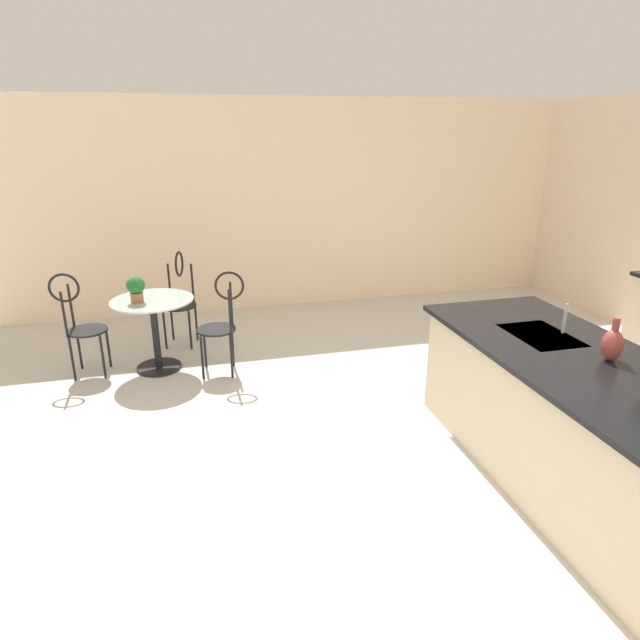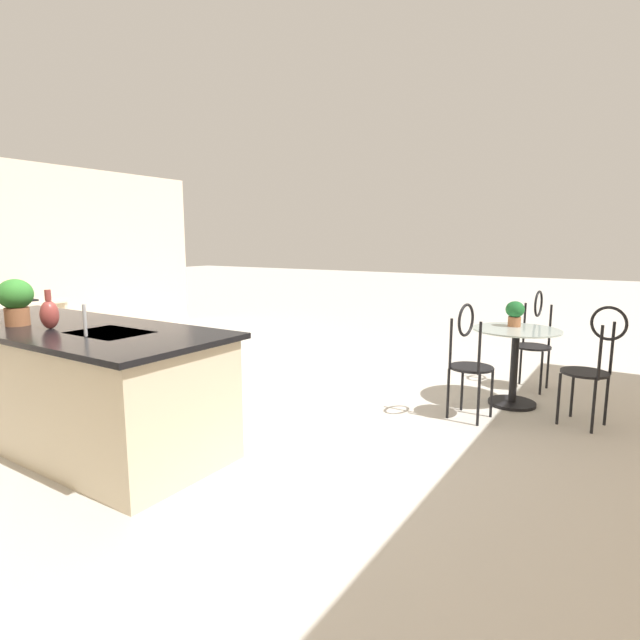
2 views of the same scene
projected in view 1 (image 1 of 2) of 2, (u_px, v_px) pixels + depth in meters
The scene contains 10 objects.
ground_plane at pixel (439, 481), 3.77m from camera, with size 40.00×40.00×0.00m, color beige.
wall_left_window at pixel (303, 205), 7.21m from camera, with size 0.12×7.80×2.70m, color beige.
kitchen_island at pixel (583, 429), 3.54m from camera, with size 2.80×1.06×0.92m.
bistro_table at pixel (155, 328), 5.39m from camera, with size 0.80×0.80×0.74m.
chair_near_window at pixel (180, 295), 6.02m from camera, with size 0.52×0.47×1.04m.
chair_by_island at pixel (222, 318), 5.27m from camera, with size 0.43×0.51×1.04m.
chair_toward_desk at pixel (79, 320), 5.23m from camera, with size 0.41×0.50×1.04m.
sink_faucet at pixel (565, 318), 3.90m from camera, with size 0.02×0.02×0.22m, color #B2B5BA.
potted_plant_on_table at pixel (136, 288), 5.17m from camera, with size 0.18×0.18×0.25m.
vase_on_counter at pixel (612, 344), 3.43m from camera, with size 0.13×0.13×0.29m.
Camera 1 is at (2.87, -1.59, 2.33)m, focal length 30.42 mm.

